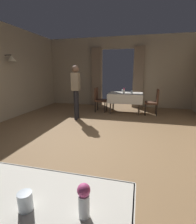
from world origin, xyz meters
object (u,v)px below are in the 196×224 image
chair_mid_left (99,98)px  person_waiter_by_doorway (76,88)px  dining_table_mid (126,96)px  glass_mid_b (132,92)px  glass_mid_c (123,91)px  flower_vase_near (84,200)px  plate_mid_d (129,92)px  chair_mid_right (154,101)px  flower_vase_mid (124,91)px  glass_near_b (25,201)px

chair_mid_left → person_waiter_by_doorway: person_waiter_by_doorway is taller
dining_table_mid → glass_mid_b: 0.29m
glass_mid_c → chair_mid_left: bearing=-159.1°
glass_mid_b → flower_vase_near: bearing=-90.0°
plate_mid_d → chair_mid_right: bearing=-19.7°
chair_mid_right → plate_mid_d: (-0.89, 0.32, 0.24)m
flower_vase_near → plate_mid_d: size_ratio=0.85×
chair_mid_right → flower_vase_near: (-0.78, -5.47, 0.34)m
flower_vase_near → glass_mid_c: flower_vase_near is taller
glass_mid_b → glass_mid_c: 0.50m
glass_mid_c → person_waiter_by_doorway: 2.09m
flower_vase_near → person_waiter_by_doorway: size_ratio=0.12×
flower_vase_mid → glass_mid_b: flower_vase_mid is taller
chair_mid_right → person_waiter_by_doorway: 2.81m
chair_mid_left → glass_mid_b: size_ratio=8.39×
chair_mid_left → person_waiter_by_doorway: (-0.47, -1.25, 0.51)m
flower_vase_near → glass_mid_b: bearing=90.0°
flower_vase_mid → glass_mid_b: (0.28, 0.18, -0.06)m
chair_mid_right → glass_mid_c: bearing=160.8°
flower_vase_near → plate_mid_d: bearing=91.0°
chair_mid_left → plate_mid_d: (1.15, 0.25, 0.24)m
chair_mid_left → glass_mid_b: (1.24, -0.01, 0.29)m
glass_mid_b → dining_table_mid: bearing=167.0°
chair_mid_left → person_waiter_by_doorway: size_ratio=0.54×
chair_mid_right → glass_mid_c: 1.26m
flower_vase_mid → person_waiter_by_doorway: bearing=-143.6°
flower_vase_near → flower_vase_mid: size_ratio=0.94×
dining_table_mid → plate_mid_d: 0.27m
glass_near_b → plate_mid_d: glass_near_b is taller
chair_mid_left → glass_mid_c: bearing=20.9°
flower_vase_near → person_waiter_by_doorway: 4.62m
chair_mid_right → glass_mid_b: 0.84m
glass_near_b → flower_vase_mid: flower_vase_mid is taller
dining_table_mid → chair_mid_right: chair_mid_right is taller
dining_table_mid → plate_mid_d: size_ratio=5.35×
glass_mid_c → plate_mid_d: 0.29m
person_waiter_by_doorway → glass_mid_b: bearing=35.9°
dining_table_mid → person_waiter_by_doorway: size_ratio=0.73×
dining_table_mid → person_waiter_by_doorway: (-1.48, -1.29, 0.39)m
chair_mid_left → plate_mid_d: chair_mid_left is taller
chair_mid_right → flower_vase_near: 5.53m
plate_mid_d → flower_vase_mid: bearing=-111.8°
glass_mid_b → plate_mid_d: 0.28m
flower_vase_mid → glass_mid_c: size_ratio=1.84×
dining_table_mid → glass_mid_c: 0.37m
flower_vase_near → flower_vase_mid: bearing=93.0°
flower_vase_mid → flower_vase_near: bearing=-87.0°
chair_mid_right → chair_mid_left: bearing=178.2°
chair_mid_right → plate_mid_d: size_ratio=3.94×
chair_mid_left → flower_vase_mid: flower_vase_mid is taller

